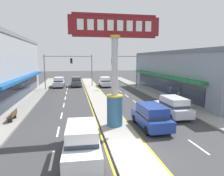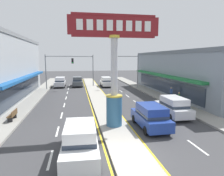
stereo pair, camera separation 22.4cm
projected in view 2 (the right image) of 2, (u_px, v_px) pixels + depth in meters
The scene contains 19 objects.
ground_plane at pixel (130, 156), 11.37m from camera, with size 160.00×160.00×0.00m, color #3A3A3D.
median_strip at pixel (98, 96), 28.89m from camera, with size 2.31×52.00×0.14m, color #A39E93.
sidewalk_left at pixel (30, 101), 25.40m from camera, with size 2.30×60.00×0.18m, color gray.
sidewalk_right at pixel (161, 97), 28.48m from camera, with size 2.30×60.00×0.18m, color gray.
lane_markings at pixel (99, 99), 27.58m from camera, with size 9.05×52.00×0.01m.
district_sign at pixel (114, 73), 15.60m from camera, with size 6.98×1.32×8.69m.
storefront_right at pixel (190, 73), 30.70m from camera, with size 9.72×25.46×6.60m.
traffic_light_left_side at pixel (56, 66), 34.75m from camera, with size 4.86×0.46×6.20m.
traffic_light_right_side at pixel (129, 66), 36.02m from camera, with size 4.86×0.46×6.20m.
traffic_light_median_far at pixel (85, 65), 38.78m from camera, with size 4.20×0.46×6.20m.
suv_near_right_lane at pixel (151, 116), 15.83m from camera, with size 2.02×4.63×1.90m.
suv_far_right_lane at pixel (60, 82), 38.87m from camera, with size 2.01×4.62×1.90m.
suv_near_left_lane at pixel (80, 141), 11.05m from camera, with size 2.09×4.66×1.90m.
suv_mid_left_lane at pixel (173, 106), 19.02m from camera, with size 1.98×4.60×1.90m.
suv_far_left_oncoming at pixel (77, 81), 39.79m from camera, with size 2.03×4.63×1.90m.
suv_kerb_right at pixel (106, 82), 39.41m from camera, with size 1.99×4.61×1.90m.
street_bench at pixel (13, 115), 17.42m from camera, with size 0.48×1.60×0.88m.
pedestrian_near_kerb at pixel (171, 93), 25.91m from camera, with size 0.31×0.44×1.65m.
pedestrian_far_side at pixel (179, 99), 22.04m from camera, with size 0.39×0.46×1.67m.
Camera 2 is at (-2.90, -10.33, 5.52)m, focal length 32.01 mm.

